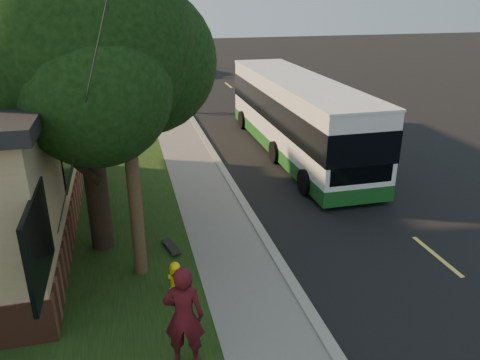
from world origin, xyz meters
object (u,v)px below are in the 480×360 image
at_px(utility_pole, 123,77).
at_px(transit_bus, 296,114).
at_px(fire_hydrant, 175,277).
at_px(skateboarder, 184,316).
at_px(distant_car, 183,63).
at_px(leafy_tree, 80,43).
at_px(traffic_signal, 163,30).
at_px(bare_tree_far, 124,50).
at_px(skateboard_main, 171,247).
at_px(bare_tree_near, 118,72).

bearing_deg(utility_pole, transit_bus, 48.79).
bearing_deg(fire_hydrant, skateboarder, -91.92).
relative_size(skateboarder, distant_car, 0.39).
height_order(leafy_tree, traffic_signal, leafy_tree).
relative_size(fire_hydrant, leafy_tree, 0.09).
bearing_deg(bare_tree_far, skateboarder, -89.41).
bearing_deg(fire_hydrant, traffic_signal, 84.79).
distance_m(traffic_signal, skateboard_main, 32.41).
distance_m(utility_pole, bare_tree_far, 29.13).
bearing_deg(leafy_tree, fire_hydrant, -59.33).
distance_m(utility_pole, traffic_signal, 33.26).
height_order(bare_tree_near, traffic_signal, traffic_signal).
relative_size(fire_hydrant, bare_tree_far, 0.18).
bearing_deg(traffic_signal, bare_tree_near, -104.04).
height_order(bare_tree_far, transit_bus, bare_tree_far).
distance_m(bare_tree_near, transit_bus, 11.65).
bearing_deg(fire_hydrant, bare_tree_near, 92.86).
xyz_separation_m(utility_pole, traffic_signal, (3.81, 33.01, -1.47)).
distance_m(fire_hydrant, bare_tree_near, 18.10).
xyz_separation_m(transit_bus, skateboard_main, (-5.86, -6.73, -1.50)).
bearing_deg(bare_tree_far, leafy_tree, -92.45).
bearing_deg(utility_pole, bare_tree_far, 89.40).
xyz_separation_m(traffic_signal, transit_bus, (2.86, -25.40, -1.53)).
distance_m(fire_hydrant, skateboarder, 2.22).
relative_size(traffic_signal, skateboard_main, 5.91).
bearing_deg(bare_tree_near, distant_car, 66.70).
distance_m(skateboard_main, distant_car, 28.03).
distance_m(utility_pole, transit_bus, 10.54).
bearing_deg(distant_car, utility_pole, -98.46).
xyz_separation_m(skateboarder, distant_car, (4.17, 31.75, -0.19)).
xyz_separation_m(leafy_tree, transit_bus, (7.53, 5.95, -3.53)).
xyz_separation_m(bare_tree_far, transit_bus, (6.36, -21.40, -0.37)).
distance_m(bare_tree_far, skateboard_main, 28.20).
distance_m(skateboarder, skateboard_main, 4.11).
relative_size(leafy_tree, transit_bus, 0.69).
bearing_deg(distant_car, bare_tree_near, -112.23).
bearing_deg(skateboard_main, bare_tree_near, 93.55).
bearing_deg(skateboard_main, transit_bus, 48.96).
xyz_separation_m(fire_hydrant, bare_tree_near, (-0.90, 18.00, 1.72)).
bearing_deg(traffic_signal, distant_car, -77.17).
distance_m(skateboarder, distant_car, 32.02).
height_order(leafy_tree, skateboard_main, leafy_tree).
relative_size(leafy_tree, skateboarder, 4.00).
bearing_deg(bare_tree_far, skateboard_main, -88.98).
distance_m(fire_hydrant, leafy_tree, 5.65).
bearing_deg(leafy_tree, distant_car, 78.12).
bearing_deg(utility_pole, skateboard_main, 47.45).
bearing_deg(traffic_signal, bare_tree_far, -131.19).
bearing_deg(skateboarder, transit_bus, -104.55).
relative_size(fire_hydrant, utility_pole, 0.08).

